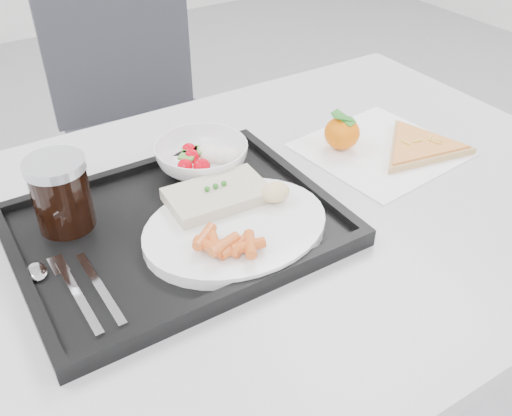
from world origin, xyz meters
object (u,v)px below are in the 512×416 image
(chair, at_px, (140,109))
(tangerine, at_px, (342,133))
(pizza_slice, at_px, (420,147))
(dinner_plate, at_px, (236,228))
(tray, at_px, (177,228))
(cola_glass, at_px, (61,192))
(salad_bowl, at_px, (202,157))
(table, at_px, (258,244))

(chair, height_order, tangerine, chair)
(tangerine, relative_size, pizza_slice, 0.26)
(dinner_plate, bearing_deg, chair, 77.60)
(tray, bearing_deg, pizza_slice, -2.43)
(cola_glass, height_order, pizza_slice, cola_glass)
(salad_bowl, bearing_deg, tangerine, -11.97)
(dinner_plate, relative_size, tangerine, 3.86)
(tray, distance_m, cola_glass, 0.17)
(table, bearing_deg, salad_bowl, 102.29)
(salad_bowl, height_order, pizza_slice, salad_bowl)
(dinner_plate, height_order, cola_glass, cola_glass)
(tray, height_order, cola_glass, cola_glass)
(chair, bearing_deg, tangerine, -82.88)
(tray, xyz_separation_m, tangerine, (0.35, 0.06, 0.03))
(dinner_plate, height_order, salad_bowl, salad_bowl)
(pizza_slice, bearing_deg, table, 179.57)
(table, xyz_separation_m, salad_bowl, (-0.03, 0.13, 0.11))
(dinner_plate, distance_m, pizza_slice, 0.41)
(table, distance_m, salad_bowl, 0.17)
(chair, xyz_separation_m, pizza_slice, (0.21, -0.84, 0.22))
(table, distance_m, cola_glass, 0.31)
(table, relative_size, chair, 1.29)
(tangerine, bearing_deg, chair, 97.12)
(tangerine, bearing_deg, pizza_slice, -34.29)
(table, bearing_deg, pizza_slice, -0.43)
(dinner_plate, height_order, pizza_slice, dinner_plate)
(cola_glass, distance_m, tangerine, 0.49)
(tangerine, xyz_separation_m, pizza_slice, (0.12, -0.08, -0.02))
(tray, xyz_separation_m, pizza_slice, (0.47, -0.02, 0.00))
(tray, bearing_deg, cola_glass, 147.69)
(cola_glass, bearing_deg, dinner_plate, -36.93)
(chair, height_order, tray, chair)
(chair, distance_m, tray, 0.89)
(chair, height_order, pizza_slice, chair)
(tray, distance_m, tangerine, 0.36)
(chair, relative_size, tangerine, 13.30)
(dinner_plate, xyz_separation_m, cola_glass, (-0.20, 0.15, 0.05))
(tray, bearing_deg, salad_bowl, 47.96)
(cola_glass, bearing_deg, tangerine, -2.88)
(table, bearing_deg, dinner_plate, -145.62)
(table, relative_size, tray, 2.67)
(dinner_plate, distance_m, tangerine, 0.31)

